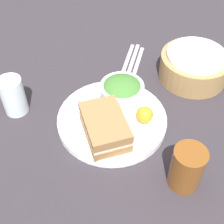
{
  "coord_description": "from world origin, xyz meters",
  "views": [
    {
      "loc": [
        0.56,
        0.01,
        0.64
      ],
      "look_at": [
        0.0,
        0.0,
        0.04
      ],
      "focal_mm": 50.0,
      "sensor_mm": 36.0,
      "label": 1
    }
  ],
  "objects_px": {
    "salad_bowl": "(122,91)",
    "water_glass": "(13,96)",
    "drink_glass": "(187,168)",
    "knife": "(132,61)",
    "sandwich": "(105,127)",
    "dressing_cup": "(89,99)",
    "fork": "(127,60)",
    "plate": "(112,120)",
    "spoon": "(138,62)",
    "bread_basket": "(194,66)"
  },
  "relations": [
    {
      "from": "salad_bowl",
      "to": "water_glass",
      "type": "relative_size",
      "value": 1.1
    },
    {
      "from": "drink_glass",
      "to": "knife",
      "type": "relative_size",
      "value": 0.57
    },
    {
      "from": "sandwich",
      "to": "salad_bowl",
      "type": "height_order",
      "value": "salad_bowl"
    },
    {
      "from": "salad_bowl",
      "to": "water_glass",
      "type": "bearing_deg",
      "value": -85.65
    },
    {
      "from": "dressing_cup",
      "to": "fork",
      "type": "relative_size",
      "value": 0.36
    },
    {
      "from": "plate",
      "to": "knife",
      "type": "relative_size",
      "value": 1.49
    },
    {
      "from": "water_glass",
      "to": "fork",
      "type": "bearing_deg",
      "value": 125.95
    },
    {
      "from": "salad_bowl",
      "to": "knife",
      "type": "relative_size",
      "value": 0.61
    },
    {
      "from": "dressing_cup",
      "to": "drink_glass",
      "type": "relative_size",
      "value": 0.6
    },
    {
      "from": "salad_bowl",
      "to": "drink_glass",
      "type": "xyz_separation_m",
      "value": [
        0.25,
        0.14,
        -0.0
      ]
    },
    {
      "from": "salad_bowl",
      "to": "fork",
      "type": "bearing_deg",
      "value": 174.34
    },
    {
      "from": "knife",
      "to": "spoon",
      "type": "xyz_separation_m",
      "value": [
        0.0,
        0.02,
        0.0
      ]
    },
    {
      "from": "salad_bowl",
      "to": "fork",
      "type": "xyz_separation_m",
      "value": [
        -0.21,
        0.02,
        -0.05
      ]
    },
    {
      "from": "fork",
      "to": "sandwich",
      "type": "bearing_deg",
      "value": -177.39
    },
    {
      "from": "drink_glass",
      "to": "knife",
      "type": "height_order",
      "value": "drink_glass"
    },
    {
      "from": "bread_basket",
      "to": "water_glass",
      "type": "distance_m",
      "value": 0.54
    },
    {
      "from": "bread_basket",
      "to": "knife",
      "type": "bearing_deg",
      "value": -111.77
    },
    {
      "from": "fork",
      "to": "spoon",
      "type": "relative_size",
      "value": 1.11
    },
    {
      "from": "plate",
      "to": "sandwich",
      "type": "xyz_separation_m",
      "value": [
        0.06,
        -0.02,
        0.04
      ]
    },
    {
      "from": "dressing_cup",
      "to": "water_glass",
      "type": "xyz_separation_m",
      "value": [
        0.01,
        -0.2,
        0.02
      ]
    },
    {
      "from": "sandwich",
      "to": "drink_glass",
      "type": "height_order",
      "value": "drink_glass"
    },
    {
      "from": "water_glass",
      "to": "bread_basket",
      "type": "bearing_deg",
      "value": 106.31
    },
    {
      "from": "knife",
      "to": "bread_basket",
      "type": "bearing_deg",
      "value": -98.31
    },
    {
      "from": "dressing_cup",
      "to": "bread_basket",
      "type": "bearing_deg",
      "value": 114.19
    },
    {
      "from": "sandwich",
      "to": "spoon",
      "type": "distance_m",
      "value": 0.34
    },
    {
      "from": "spoon",
      "to": "water_glass",
      "type": "height_order",
      "value": "water_glass"
    },
    {
      "from": "spoon",
      "to": "drink_glass",
      "type": "bearing_deg",
      "value": -155.74
    },
    {
      "from": "knife",
      "to": "dressing_cup",
      "type": "bearing_deg",
      "value": 162.33
    },
    {
      "from": "spoon",
      "to": "salad_bowl",
      "type": "bearing_deg",
      "value": 177.76
    },
    {
      "from": "drink_glass",
      "to": "water_glass",
      "type": "distance_m",
      "value": 0.49
    },
    {
      "from": "salad_bowl",
      "to": "knife",
      "type": "xyz_separation_m",
      "value": [
        -0.2,
        0.04,
        -0.05
      ]
    },
    {
      "from": "sandwich",
      "to": "spoon",
      "type": "relative_size",
      "value": 1.01
    },
    {
      "from": "spoon",
      "to": "fork",
      "type": "bearing_deg",
      "value": 90.0
    },
    {
      "from": "dressing_cup",
      "to": "knife",
      "type": "bearing_deg",
      "value": 148.87
    },
    {
      "from": "bread_basket",
      "to": "fork",
      "type": "height_order",
      "value": "bread_basket"
    },
    {
      "from": "sandwich",
      "to": "dressing_cup",
      "type": "xyz_separation_m",
      "value": [
        -0.11,
        -0.05,
        -0.01
      ]
    },
    {
      "from": "plate",
      "to": "water_glass",
      "type": "bearing_deg",
      "value": -99.39
    },
    {
      "from": "bread_basket",
      "to": "water_glass",
      "type": "xyz_separation_m",
      "value": [
        0.15,
        -0.51,
        0.01
      ]
    },
    {
      "from": "sandwich",
      "to": "knife",
      "type": "distance_m",
      "value": 0.34
    },
    {
      "from": "bread_basket",
      "to": "sandwich",
      "type": "bearing_deg",
      "value": -46.12
    },
    {
      "from": "spoon",
      "to": "water_glass",
      "type": "relative_size",
      "value": 1.54
    },
    {
      "from": "dressing_cup",
      "to": "fork",
      "type": "height_order",
      "value": "dressing_cup"
    },
    {
      "from": "salad_bowl",
      "to": "fork",
      "type": "height_order",
      "value": "salad_bowl"
    },
    {
      "from": "knife",
      "to": "water_glass",
      "type": "xyz_separation_m",
      "value": [
        0.22,
        -0.33,
        0.05
      ]
    },
    {
      "from": "plate",
      "to": "knife",
      "type": "height_order",
      "value": "plate"
    },
    {
      "from": "sandwich",
      "to": "water_glass",
      "type": "bearing_deg",
      "value": -112.38
    },
    {
      "from": "salad_bowl",
      "to": "drink_glass",
      "type": "relative_size",
      "value": 1.07
    },
    {
      "from": "plate",
      "to": "knife",
      "type": "xyz_separation_m",
      "value": [
        -0.27,
        0.06,
        -0.01
      ]
    },
    {
      "from": "bread_basket",
      "to": "spoon",
      "type": "relative_size",
      "value": 1.23
    },
    {
      "from": "sandwich",
      "to": "water_glass",
      "type": "relative_size",
      "value": 1.56
    }
  ]
}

